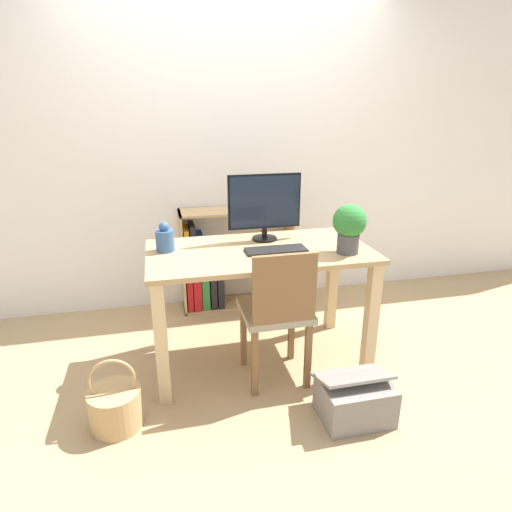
{
  "coord_description": "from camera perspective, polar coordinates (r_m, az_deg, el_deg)",
  "views": [
    {
      "loc": [
        -0.59,
        -2.43,
        1.62
      ],
      "look_at": [
        0.0,
        0.1,
        0.7
      ],
      "focal_mm": 30.0,
      "sensor_mm": 36.0,
      "label": 1
    }
  ],
  "objects": [
    {
      "name": "wall_back",
      "position": [
        3.54,
        -3.57,
        14.26
      ],
      "size": [
        8.0,
        0.05,
        2.6
      ],
      "color": "white",
      "rests_on": "ground_plane"
    },
    {
      "name": "ground_plane",
      "position": [
        2.98,
        0.45,
        -13.45
      ],
      "size": [
        10.0,
        10.0,
        0.0
      ],
      "primitive_type": "plane",
      "color": "tan"
    },
    {
      "name": "storage_box",
      "position": [
        2.5,
        13.02,
        -18.01
      ],
      "size": [
        0.38,
        0.34,
        0.29
      ],
      "color": "gray",
      "rests_on": "ground_plane"
    },
    {
      "name": "chair",
      "position": [
        2.52,
        2.92,
        -7.22
      ],
      "size": [
        0.4,
        0.4,
        0.88
      ],
      "rotation": [
        0.0,
        0.0,
        0.14
      ],
      "color": "#9E937F",
      "rests_on": "ground_plane"
    },
    {
      "name": "monitor",
      "position": [
        2.77,
        1.16,
        6.97
      ],
      "size": [
        0.48,
        0.16,
        0.43
      ],
      "color": "black",
      "rests_on": "desk"
    },
    {
      "name": "desk",
      "position": [
        2.69,
        0.48,
        -2.01
      ],
      "size": [
        1.37,
        0.73,
        0.78
      ],
      "color": "tan",
      "rests_on": "ground_plane"
    },
    {
      "name": "potted_plant",
      "position": [
        2.59,
        12.33,
        3.98
      ],
      "size": [
        0.2,
        0.2,
        0.3
      ],
      "color": "#4C4C51",
      "rests_on": "desk"
    },
    {
      "name": "basket",
      "position": [
        2.51,
        -18.23,
        -18.51
      ],
      "size": [
        0.28,
        0.28,
        0.41
      ],
      "color": "tan",
      "rests_on": "ground_plane"
    },
    {
      "name": "vase",
      "position": [
        2.65,
        -12.06,
        2.23
      ],
      "size": [
        0.11,
        0.11,
        0.18
      ],
      "color": "#33598C",
      "rests_on": "desk"
    },
    {
      "name": "keyboard",
      "position": [
        2.61,
        2.68,
        0.81
      ],
      "size": [
        0.37,
        0.14,
        0.02
      ],
      "color": "black",
      "rests_on": "desk"
    },
    {
      "name": "bookshelf",
      "position": [
        3.56,
        -5.24,
        -1.58
      ],
      "size": [
        0.92,
        0.28,
        0.83
      ],
      "color": "tan",
      "rests_on": "ground_plane"
    }
  ]
}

